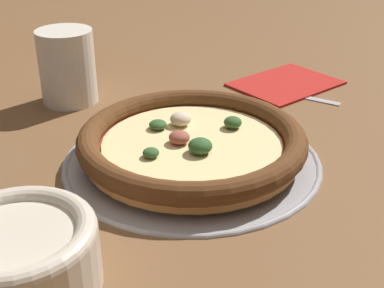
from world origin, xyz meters
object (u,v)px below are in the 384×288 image
Objects in this scene: drinking_cup at (67,67)px; napkin at (286,83)px; bowl_near at (19,255)px; pizza at (192,142)px; fork at (279,91)px; pizza_tray at (192,158)px.

drinking_cup is 0.60× the size of napkin.
napkin is (0.56, 0.08, -0.03)m from bowl_near.
pizza is 1.49× the size of napkin.
pizza is 1.64× the size of fork.
bowl_near is at bearing -134.07° from drinking_cup.
fork is at bearing 7.69° from bowl_near.
bowl_near is 0.80× the size of fork.
drinking_cup is at bearing 141.46° from napkin.
bowl_near is 0.53m from fork.
drinking_cup is 0.33m from fork.
napkin is at bearing 9.11° from pizza.
napkin is at bearing 9.14° from pizza_tray.
fork is (0.24, -0.23, -0.05)m from drinking_cup.
drinking_cup is at bearing 84.28° from pizza_tray.
pizza is at bearing -95.71° from drinking_cup.
drinking_cup is at bearing 37.58° from fork.
napkin is at bearing 8.19° from bowl_near.
pizza_tray is 0.02m from pizza.
fork is at bearing 8.28° from pizza_tray.
bowl_near is 0.57m from napkin.
pizza is at bearing -170.89° from napkin.
pizza_tray is at bearing 7.09° from bowl_near.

